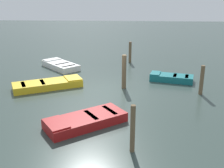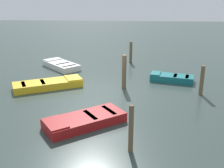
{
  "view_description": "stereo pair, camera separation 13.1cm",
  "coord_description": "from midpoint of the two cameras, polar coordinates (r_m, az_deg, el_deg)",
  "views": [
    {
      "loc": [
        14.68,
        0.87,
        5.32
      ],
      "look_at": [
        0.0,
        0.0,
        0.35
      ],
      "focal_mm": 43.5,
      "sensor_mm": 36.0,
      "label": 1
    },
    {
      "loc": [
        14.67,
        1.0,
        5.32
      ],
      "look_at": [
        0.0,
        0.0,
        0.35
      ],
      "focal_mm": 43.5,
      "sensor_mm": 36.0,
      "label": 2
    }
  ],
  "objects": [
    {
      "name": "ground_plane",
      "position": [
        15.64,
        0.24,
        -1.22
      ],
      "size": [
        80.0,
        80.0,
        0.0
      ],
      "primitive_type": "plane",
      "color": "#33423D"
    },
    {
      "name": "rowboat_white",
      "position": [
        20.49,
        -10.49,
        3.94
      ],
      "size": [
        3.27,
        3.25,
        0.46
      ],
      "rotation": [
        0.0,
        0.0,
        3.92
      ],
      "color": "silver",
      "rests_on": "ground_plane"
    },
    {
      "name": "rowboat_teal",
      "position": [
        17.51,
        12.61,
        1.27
      ],
      "size": [
        1.67,
        2.81,
        0.46
      ],
      "rotation": [
        0.0,
        0.0,
        4.46
      ],
      "color": "#14666B",
      "rests_on": "ground_plane"
    },
    {
      "name": "rowboat_yellow",
      "position": [
        16.35,
        -12.97,
        -0.01
      ],
      "size": [
        2.94,
        4.1,
        0.46
      ],
      "rotation": [
        0.0,
        0.0,
        2.04
      ],
      "color": "gold",
      "rests_on": "ground_plane"
    },
    {
      "name": "rowboat_red",
      "position": [
        11.57,
        -5.51,
        -7.59
      ],
      "size": [
        3.11,
        3.56,
        0.46
      ],
      "rotation": [
        0.0,
        0.0,
        5.34
      ],
      "color": "maroon",
      "rests_on": "ground_plane"
    },
    {
      "name": "mooring_piling_near_left",
      "position": [
        15.62,
        2.8,
        2.56
      ],
      "size": [
        0.26,
        0.26,
        1.98
      ],
      "primitive_type": "cylinder",
      "color": "brown",
      "rests_on": "ground_plane"
    },
    {
      "name": "mooring_piling_far_left",
      "position": [
        9.45,
        4.42,
        -9.41
      ],
      "size": [
        0.17,
        0.17,
        1.76
      ],
      "primitive_type": "cylinder",
      "color": "brown",
      "rests_on": "ground_plane"
    },
    {
      "name": "mooring_piling_mid_right",
      "position": [
        15.47,
        18.6,
        0.73
      ],
      "size": [
        0.21,
        0.21,
        1.62
      ],
      "primitive_type": "cylinder",
      "color": "brown",
      "rests_on": "ground_plane"
    },
    {
      "name": "mooring_piling_near_right",
      "position": [
        21.69,
        4.15,
        6.68
      ],
      "size": [
        0.22,
        0.22,
        1.66
      ],
      "primitive_type": "cylinder",
      "color": "brown",
      "rests_on": "ground_plane"
    }
  ]
}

